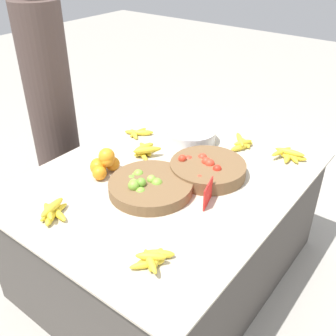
% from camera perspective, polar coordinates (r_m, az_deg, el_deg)
% --- Properties ---
extents(ground_plane, '(12.00, 12.00, 0.00)m').
position_cam_1_polar(ground_plane, '(2.39, 0.00, -14.11)').
color(ground_plane, '#A39E93').
extents(market_table, '(1.50, 1.19, 0.64)m').
position_cam_1_polar(market_table, '(2.18, 0.00, -8.25)').
color(market_table, '#4C4742').
rests_on(market_table, ground_plane).
extents(lime_bowl, '(0.40, 0.40, 0.09)m').
position_cam_1_polar(lime_bowl, '(1.86, -2.73, -2.66)').
color(lime_bowl, brown).
rests_on(lime_bowl, market_table).
extents(tomato_basket, '(0.38, 0.38, 0.10)m').
position_cam_1_polar(tomato_basket, '(1.99, 5.71, -0.10)').
color(tomato_basket, brown).
rests_on(tomato_basket, market_table).
extents(orange_pile, '(0.18, 0.13, 0.14)m').
position_cam_1_polar(orange_pile, '(2.01, -9.38, 0.56)').
color(orange_pile, orange).
rests_on(orange_pile, market_table).
extents(metal_bowl, '(0.28, 0.28, 0.08)m').
position_cam_1_polar(metal_bowl, '(2.30, 3.37, 4.68)').
color(metal_bowl, silver).
rests_on(metal_bowl, market_table).
extents(price_sign, '(0.13, 0.04, 0.11)m').
position_cam_1_polar(price_sign, '(1.78, 5.83, -3.72)').
color(price_sign, red).
rests_on(price_sign, market_table).
extents(banana_bunch_middle_right, '(0.19, 0.19, 0.06)m').
position_cam_1_polar(banana_bunch_middle_right, '(2.18, -3.35, 2.62)').
color(banana_bunch_middle_right, yellow).
rests_on(banana_bunch_middle_right, market_table).
extents(banana_bunch_front_center, '(0.18, 0.14, 0.06)m').
position_cam_1_polar(banana_bunch_front_center, '(1.50, -2.16, -13.01)').
color(banana_bunch_front_center, yellow).
rests_on(banana_bunch_front_center, market_table).
extents(banana_bunch_back_center, '(0.16, 0.16, 0.06)m').
position_cam_1_polar(banana_bunch_back_center, '(1.78, -16.40, -6.09)').
color(banana_bunch_back_center, yellow).
rests_on(banana_bunch_back_center, market_table).
extents(banana_bunch_middle_left, '(0.18, 0.14, 0.05)m').
position_cam_1_polar(banana_bunch_middle_left, '(2.28, 10.72, 3.50)').
color(banana_bunch_middle_left, yellow).
rests_on(banana_bunch_middle_left, market_table).
extents(banana_bunch_front_left, '(0.15, 0.17, 0.03)m').
position_cam_1_polar(banana_bunch_front_left, '(2.39, -4.36, 5.10)').
color(banana_bunch_front_left, yellow).
rests_on(banana_bunch_front_left, market_table).
extents(banana_bunch_front_right, '(0.16, 0.18, 0.06)m').
position_cam_1_polar(banana_bunch_front_right, '(2.23, 17.19, 1.84)').
color(banana_bunch_front_right, yellow).
rests_on(banana_bunch_front_right, market_table).
extents(vendor_person, '(0.29, 0.29, 1.53)m').
position_cam_1_polar(vendor_person, '(2.64, -16.51, 8.03)').
color(vendor_person, '#473833').
rests_on(vendor_person, ground_plane).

